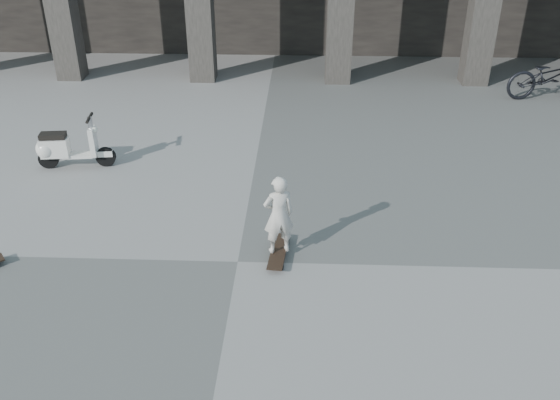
{
  "coord_description": "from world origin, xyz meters",
  "views": [
    {
      "loc": [
        0.89,
        -6.93,
        4.85
      ],
      "look_at": [
        0.58,
        0.67,
        0.65
      ],
      "focal_mm": 38.0,
      "sensor_mm": 36.0,
      "label": 1
    }
  ],
  "objects_px": {
    "child": "(279,215)",
    "scooter": "(62,148)",
    "longboard": "(279,252)",
    "bicycle": "(550,76)"
  },
  "relations": [
    {
      "from": "longboard",
      "to": "bicycle",
      "type": "bearing_deg",
      "value": -36.27
    },
    {
      "from": "scooter",
      "to": "bicycle",
      "type": "height_order",
      "value": "bicycle"
    },
    {
      "from": "child",
      "to": "scooter",
      "type": "xyz_separation_m",
      "value": [
        -4.15,
        2.8,
        -0.29
      ]
    },
    {
      "from": "child",
      "to": "scooter",
      "type": "distance_m",
      "value": 5.01
    },
    {
      "from": "longboard",
      "to": "bicycle",
      "type": "xyz_separation_m",
      "value": [
        6.28,
        7.13,
        0.48
      ]
    },
    {
      "from": "longboard",
      "to": "child",
      "type": "xyz_separation_m",
      "value": [
        0.0,
        -0.0,
        0.61
      ]
    },
    {
      "from": "scooter",
      "to": "bicycle",
      "type": "xyz_separation_m",
      "value": [
        10.42,
        4.33,
        0.16
      ]
    },
    {
      "from": "longboard",
      "to": "scooter",
      "type": "height_order",
      "value": "scooter"
    },
    {
      "from": "longboard",
      "to": "scooter",
      "type": "distance_m",
      "value": 5.01
    },
    {
      "from": "scooter",
      "to": "longboard",
      "type": "bearing_deg",
      "value": -41.1
    }
  ]
}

